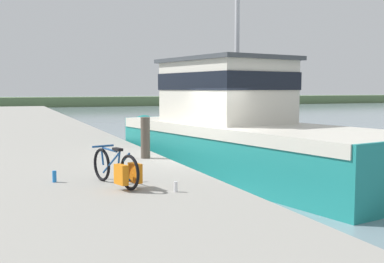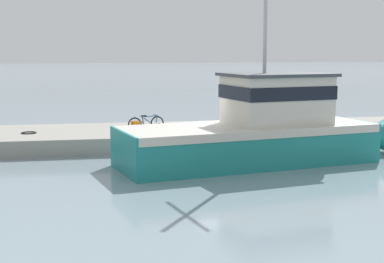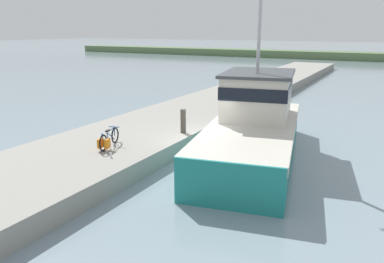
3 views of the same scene
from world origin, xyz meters
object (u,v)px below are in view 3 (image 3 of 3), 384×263
at_px(water_bottle_by_bike, 111,155).
at_px(water_bottle_on_curb, 102,136).
at_px(fishing_boat_main, 255,124).
at_px(mooring_post, 183,121).
at_px(bicycle_touring, 107,140).

bearing_deg(water_bottle_by_bike, water_bottle_on_curb, 138.32).
distance_m(fishing_boat_main, water_bottle_by_bike, 6.08).
bearing_deg(mooring_post, fishing_boat_main, 13.34).
xyz_separation_m(fishing_boat_main, mooring_post, (-3.03, -0.72, -0.07)).
bearing_deg(bicycle_touring, fishing_boat_main, 26.31).
bearing_deg(water_bottle_on_curb, water_bottle_by_bike, -41.68).
distance_m(bicycle_touring, water_bottle_by_bike, 1.15).
bearing_deg(mooring_post, water_bottle_by_bike, -98.78).
height_order(bicycle_touring, water_bottle_on_curb, bicycle_touring).
xyz_separation_m(mooring_post, water_bottle_by_bike, (-0.63, -4.10, -0.44)).
xyz_separation_m(fishing_boat_main, water_bottle_by_bike, (-3.66, -4.82, -0.51)).
bearing_deg(fishing_boat_main, water_bottle_by_bike, -138.66).
xyz_separation_m(mooring_post, water_bottle_on_curb, (-2.50, -2.44, -0.42)).
bearing_deg(fishing_boat_main, water_bottle_on_curb, -161.67).
height_order(fishing_boat_main, bicycle_touring, fishing_boat_main).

